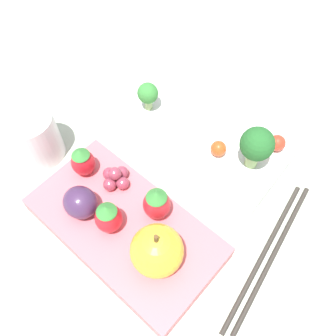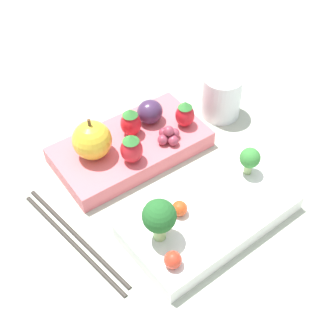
{
  "view_description": "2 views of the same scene",
  "coord_description": "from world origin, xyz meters",
  "px_view_note": "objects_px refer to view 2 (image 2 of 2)",
  "views": [
    {
      "loc": [
        0.15,
        -0.19,
        0.43
      ],
      "look_at": [
        -0.0,
        0.0,
        0.04
      ],
      "focal_mm": 40.0,
      "sensor_mm": 36.0,
      "label": 1
    },
    {
      "loc": [
        0.27,
        0.34,
        0.51
      ],
      "look_at": [
        -0.0,
        0.0,
        0.04
      ],
      "focal_mm": 50.0,
      "sensor_mm": 36.0,
      "label": 2
    }
  ],
  "objects_px": {
    "apple": "(92,140)",
    "strawberry_2": "(185,114)",
    "drinking_cup": "(222,96)",
    "grape_cluster": "(169,136)",
    "chopsticks_pair": "(74,238)",
    "strawberry_1": "(131,148)",
    "cherry_tomato_1": "(180,208)",
    "plum": "(150,112)",
    "bento_box_savoury": "(210,217)",
    "strawberry_0": "(131,122)",
    "broccoli_floret_0": "(159,217)",
    "bento_box_fruit": "(131,147)",
    "cherry_tomato_0": "(173,260)",
    "broccoli_floret_1": "(250,159)"
  },
  "relations": [
    {
      "from": "drinking_cup",
      "to": "chopsticks_pair",
      "type": "height_order",
      "value": "drinking_cup"
    },
    {
      "from": "grape_cluster",
      "to": "chopsticks_pair",
      "type": "bearing_deg",
      "value": 13.04
    },
    {
      "from": "strawberry_1",
      "to": "chopsticks_pair",
      "type": "distance_m",
      "value": 0.14
    },
    {
      "from": "cherry_tomato_0",
      "to": "cherry_tomato_1",
      "type": "xyz_separation_m",
      "value": [
        -0.05,
        -0.05,
        -0.0
      ]
    },
    {
      "from": "bento_box_savoury",
      "to": "chopsticks_pair",
      "type": "xyz_separation_m",
      "value": [
        0.16,
        -0.09,
        -0.01
      ]
    },
    {
      "from": "broccoli_floret_1",
      "to": "cherry_tomato_0",
      "type": "distance_m",
      "value": 0.18
    },
    {
      "from": "bento_box_fruit",
      "to": "strawberry_0",
      "type": "xyz_separation_m",
      "value": [
        -0.01,
        -0.01,
        0.04
      ]
    },
    {
      "from": "cherry_tomato_0",
      "to": "strawberry_2",
      "type": "distance_m",
      "value": 0.25
    },
    {
      "from": "strawberry_0",
      "to": "strawberry_2",
      "type": "height_order",
      "value": "strawberry_0"
    },
    {
      "from": "strawberry_0",
      "to": "drinking_cup",
      "type": "height_order",
      "value": "strawberry_0"
    },
    {
      "from": "bento_box_savoury",
      "to": "strawberry_0",
      "type": "bearing_deg",
      "value": -91.38
    },
    {
      "from": "cherry_tomato_0",
      "to": "bento_box_savoury",
      "type": "bearing_deg",
      "value": -160.66
    },
    {
      "from": "cherry_tomato_0",
      "to": "apple",
      "type": "bearing_deg",
      "value": -97.03
    },
    {
      "from": "bento_box_savoury",
      "to": "cherry_tomato_1",
      "type": "bearing_deg",
      "value": -32.77
    },
    {
      "from": "cherry_tomato_1",
      "to": "broccoli_floret_0",
      "type": "bearing_deg",
      "value": 16.52
    },
    {
      "from": "cherry_tomato_0",
      "to": "strawberry_2",
      "type": "relative_size",
      "value": 0.49
    },
    {
      "from": "bento_box_fruit",
      "to": "strawberry_1",
      "type": "xyz_separation_m",
      "value": [
        0.02,
        0.03,
        0.04
      ]
    },
    {
      "from": "strawberry_2",
      "to": "drinking_cup",
      "type": "distance_m",
      "value": 0.09
    },
    {
      "from": "plum",
      "to": "grape_cluster",
      "type": "xyz_separation_m",
      "value": [
        0.01,
        0.05,
        -0.01
      ]
    },
    {
      "from": "plum",
      "to": "grape_cluster",
      "type": "relative_size",
      "value": 1.09
    },
    {
      "from": "broccoli_floret_0",
      "to": "cherry_tomato_0",
      "type": "distance_m",
      "value": 0.05
    },
    {
      "from": "cherry_tomato_1",
      "to": "chopsticks_pair",
      "type": "distance_m",
      "value": 0.14
    },
    {
      "from": "broccoli_floret_0",
      "to": "cherry_tomato_1",
      "type": "xyz_separation_m",
      "value": [
        -0.04,
        -0.01,
        -0.03
      ]
    },
    {
      "from": "bento_box_savoury",
      "to": "strawberry_2",
      "type": "xyz_separation_m",
      "value": [
        -0.08,
        -0.15,
        0.04
      ]
    },
    {
      "from": "cherry_tomato_0",
      "to": "strawberry_0",
      "type": "height_order",
      "value": "strawberry_0"
    },
    {
      "from": "strawberry_2",
      "to": "chopsticks_pair",
      "type": "distance_m",
      "value": 0.25
    },
    {
      "from": "apple",
      "to": "strawberry_2",
      "type": "bearing_deg",
      "value": 166.91
    },
    {
      "from": "bento_box_savoury",
      "to": "drinking_cup",
      "type": "bearing_deg",
      "value": -136.53
    },
    {
      "from": "strawberry_1",
      "to": "strawberry_0",
      "type": "bearing_deg",
      "value": -124.46
    },
    {
      "from": "bento_box_savoury",
      "to": "apple",
      "type": "distance_m",
      "value": 0.2
    },
    {
      "from": "strawberry_0",
      "to": "chopsticks_pair",
      "type": "height_order",
      "value": "strawberry_0"
    },
    {
      "from": "bento_box_fruit",
      "to": "chopsticks_pair",
      "type": "bearing_deg",
      "value": 28.24
    },
    {
      "from": "plum",
      "to": "grape_cluster",
      "type": "bearing_deg",
      "value": 84.3
    },
    {
      "from": "grape_cluster",
      "to": "chopsticks_pair",
      "type": "xyz_separation_m",
      "value": [
        0.19,
        0.04,
        -0.03
      ]
    },
    {
      "from": "broccoli_floret_1",
      "to": "strawberry_1",
      "type": "distance_m",
      "value": 0.16
    },
    {
      "from": "strawberry_1",
      "to": "strawberry_2",
      "type": "bearing_deg",
      "value": -174.25
    },
    {
      "from": "plum",
      "to": "chopsticks_pair",
      "type": "height_order",
      "value": "plum"
    },
    {
      "from": "strawberry_2",
      "to": "drinking_cup",
      "type": "xyz_separation_m",
      "value": [
        -0.08,
        -0.01,
        -0.01
      ]
    },
    {
      "from": "bento_box_savoury",
      "to": "plum",
      "type": "xyz_separation_m",
      "value": [
        -0.04,
        -0.19,
        0.03
      ]
    },
    {
      "from": "cherry_tomato_0",
      "to": "strawberry_0",
      "type": "distance_m",
      "value": 0.23
    },
    {
      "from": "chopsticks_pair",
      "to": "bento_box_fruit",
      "type": "bearing_deg",
      "value": -151.76
    },
    {
      "from": "bento_box_fruit",
      "to": "cherry_tomato_1",
      "type": "bearing_deg",
      "value": 78.92
    },
    {
      "from": "apple",
      "to": "drinking_cup",
      "type": "bearing_deg",
      "value": 173.49
    },
    {
      "from": "cherry_tomato_1",
      "to": "grape_cluster",
      "type": "height_order",
      "value": "grape_cluster"
    },
    {
      "from": "bento_box_fruit",
      "to": "broccoli_floret_0",
      "type": "height_order",
      "value": "broccoli_floret_0"
    },
    {
      "from": "bento_box_fruit",
      "to": "strawberry_1",
      "type": "distance_m",
      "value": 0.05
    },
    {
      "from": "strawberry_0",
      "to": "chopsticks_pair",
      "type": "distance_m",
      "value": 0.19
    },
    {
      "from": "broccoli_floret_0",
      "to": "grape_cluster",
      "type": "height_order",
      "value": "broccoli_floret_0"
    },
    {
      "from": "broccoli_floret_1",
      "to": "plum",
      "type": "height_order",
      "value": "broccoli_floret_1"
    },
    {
      "from": "broccoli_floret_0",
      "to": "strawberry_0",
      "type": "bearing_deg",
      "value": -115.18
    }
  ]
}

